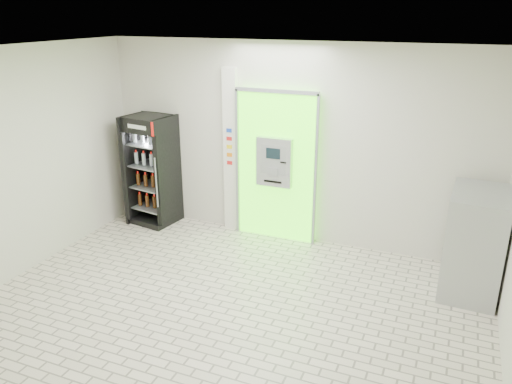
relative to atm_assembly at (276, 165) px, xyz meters
The scene contains 6 objects.
ground 2.69m from the atm_assembly, 85.26° to the right, with size 6.00×6.00×0.00m, color beige.
room_shell 2.51m from the atm_assembly, 85.26° to the right, with size 6.00×6.00×6.00m.
atm_assembly is the anchor object (origin of this frame).
pillar 0.79m from the atm_assembly, behind, with size 0.22×0.11×2.60m.
beverage_cooler 2.13m from the atm_assembly, behind, with size 0.77×0.72×1.82m.
steel_cabinet 2.96m from the atm_assembly, 12.03° to the right, with size 0.72×1.03×1.34m.
Camera 1 is at (2.26, -4.42, 3.40)m, focal length 35.00 mm.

